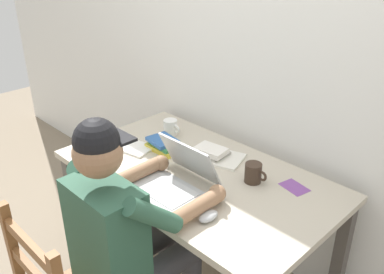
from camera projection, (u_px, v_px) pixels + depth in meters
The scene contains 12 objects.
back_wall at pixel (262, 48), 2.16m from camera, with size 6.00×0.04×2.60m.
desk at pixel (196, 187), 2.14m from camera, with size 1.42×0.81×0.75m.
seated_person at pixel (128, 231), 1.78m from camera, with size 0.50×0.60×1.25m.
laptop at pixel (175, 178), 1.95m from camera, with size 0.33×0.33×0.22m.
computer_mouse at pixel (208, 216), 1.74m from camera, with size 0.06×0.10×0.03m, color #ADAFB2.
coffee_mug_white at pixel (171, 127), 2.46m from camera, with size 0.12×0.08×0.09m.
coffee_mug_dark at pixel (254, 173), 1.99m from camera, with size 0.12×0.08×0.10m.
book_stack_main at pixel (212, 152), 2.23m from camera, with size 0.18×0.15×0.06m.
book_stack_side at pixel (163, 145), 2.29m from camera, with size 0.20×0.15×0.07m.
paper_pile_near_laptop at pixel (224, 159), 2.21m from camera, with size 0.20×0.19×0.01m, color silver.
paper_pile_back_corner at pixel (132, 147), 2.33m from camera, with size 0.24×0.15×0.01m, color white.
landscape_photo_print at pixel (294, 187), 1.97m from camera, with size 0.13×0.09×0.00m, color #7A4293.
Camera 1 is at (1.27, -1.28, 1.84)m, focal length 38.73 mm.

